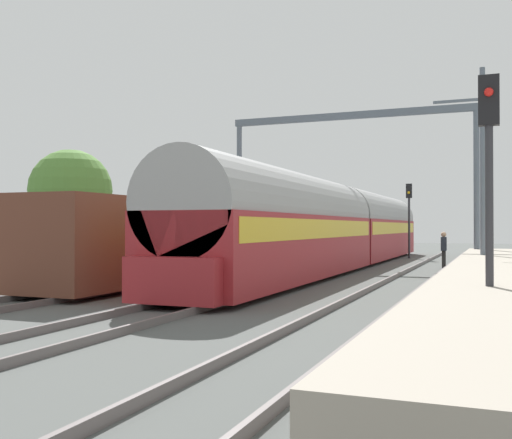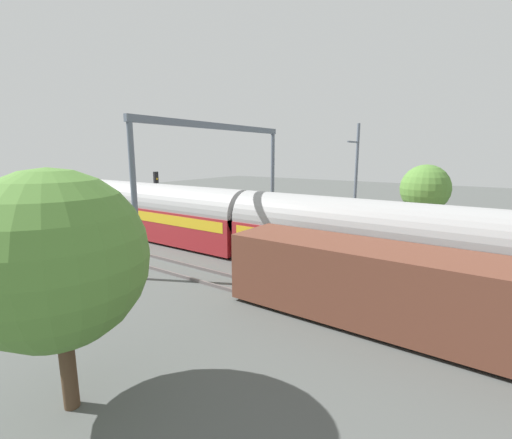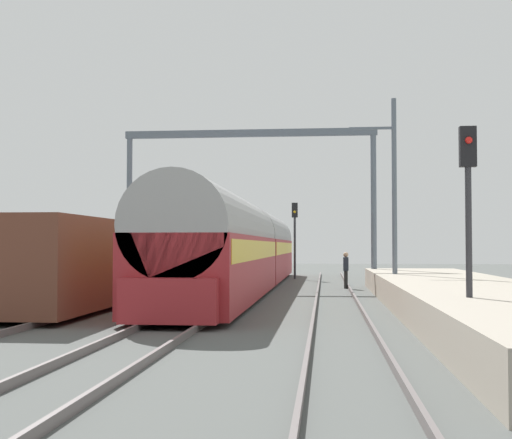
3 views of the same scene
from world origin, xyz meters
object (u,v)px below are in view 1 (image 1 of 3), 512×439
at_px(passenger_train, 340,227).
at_px(catenary_gantry, 349,155).
at_px(person_crossing, 444,247).
at_px(freight_car, 160,241).
at_px(railway_signal_far, 409,210).
at_px(railway_signal_near, 489,168).

bearing_deg(passenger_train, catenary_gantry, 90.00).
relative_size(passenger_train, person_crossing, 18.99).
relative_size(passenger_train, freight_car, 2.53).
height_order(freight_car, catenary_gantry, catenary_gantry).
relative_size(passenger_train, railway_signal_far, 7.04).
bearing_deg(catenary_gantry, freight_car, -109.26).
bearing_deg(railway_signal_far, railway_signal_near, -79.66).
relative_size(passenger_train, railway_signal_near, 7.02).
bearing_deg(railway_signal_far, passenger_train, -100.64).
distance_m(railway_signal_near, catenary_gantry, 20.54).
bearing_deg(railway_signal_far, catenary_gantry, -103.11).
height_order(freight_car, railway_signal_near, railway_signal_near).
bearing_deg(person_crossing, railway_signal_near, -173.17).
bearing_deg(passenger_train, freight_car, -112.74).
xyz_separation_m(freight_car, person_crossing, (8.89, 10.59, -0.44)).
distance_m(person_crossing, railway_signal_far, 10.12).
bearing_deg(catenary_gantry, railway_signal_far, 76.89).
relative_size(freight_car, railway_signal_far, 2.79).
xyz_separation_m(passenger_train, railway_signal_near, (6.91, -17.18, 1.05)).
height_order(freight_car, railway_signal_far, railway_signal_far).
height_order(passenger_train, catenary_gantry, catenary_gantry).
xyz_separation_m(railway_signal_near, catenary_gantry, (-6.91, 19.16, 2.63)).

